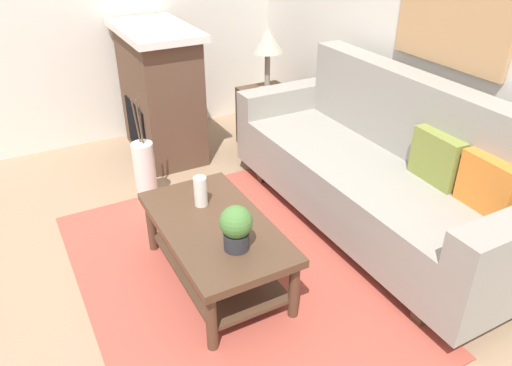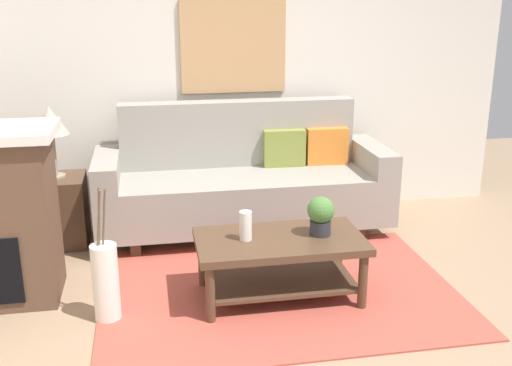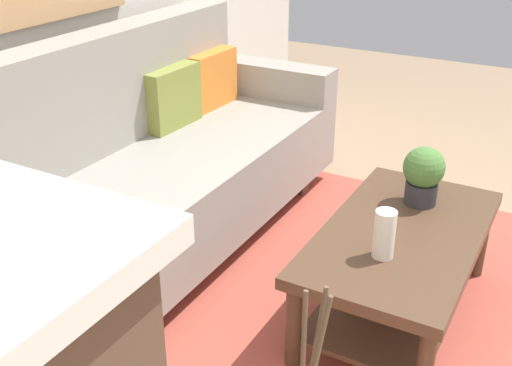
% 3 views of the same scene
% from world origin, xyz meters
% --- Properties ---
extents(ground_plane, '(8.92, 8.92, 0.00)m').
position_xyz_m(ground_plane, '(0.00, 0.00, 0.00)').
color(ground_plane, '#9E7F60').
extents(wall_back, '(4.92, 0.10, 2.70)m').
position_xyz_m(wall_back, '(0.00, 2.22, 1.35)').
color(wall_back, silver).
rests_on(wall_back, ground_plane).
extents(area_rug, '(2.40, 1.71, 0.01)m').
position_xyz_m(area_rug, '(0.00, 0.50, 0.01)').
color(area_rug, '#B24C3D').
rests_on(area_rug, ground_plane).
extents(couch, '(2.42, 0.84, 1.08)m').
position_xyz_m(couch, '(-0.05, 1.69, 0.43)').
color(couch, gray).
rests_on(couch, ground_plane).
extents(throw_pillow_olive, '(0.37, 0.14, 0.32)m').
position_xyz_m(throw_pillow_olive, '(0.33, 1.81, 0.68)').
color(throw_pillow_olive, olive).
rests_on(throw_pillow_olive, couch).
extents(throw_pillow_orange, '(0.37, 0.14, 0.32)m').
position_xyz_m(throw_pillow_orange, '(0.71, 1.81, 0.68)').
color(throw_pillow_orange, orange).
rests_on(throw_pillow_orange, couch).
extents(coffee_table, '(1.10, 0.60, 0.43)m').
position_xyz_m(coffee_table, '(-0.01, 0.43, 0.31)').
color(coffee_table, '#513826').
rests_on(coffee_table, ground_plane).
extents(tabletop_vase, '(0.08, 0.08, 0.19)m').
position_xyz_m(tabletop_vase, '(-0.24, 0.44, 0.53)').
color(tabletop_vase, white).
rests_on(tabletop_vase, coffee_table).
extents(potted_plant_tabletop, '(0.18, 0.18, 0.26)m').
position_xyz_m(potted_plant_tabletop, '(0.26, 0.44, 0.57)').
color(potted_plant_tabletop, '#2D2D33').
rests_on(potted_plant_tabletop, coffee_table).
extents(side_table, '(0.44, 0.44, 0.56)m').
position_xyz_m(side_table, '(-1.57, 1.67, 0.28)').
color(side_table, '#513826').
rests_on(side_table, ground_plane).
extents(table_lamp, '(0.28, 0.28, 0.57)m').
position_xyz_m(table_lamp, '(-1.57, 1.67, 0.99)').
color(table_lamp, gray).
rests_on(table_lamp, side_table).
extents(fireplace, '(1.02, 0.58, 1.16)m').
position_xyz_m(fireplace, '(-1.91, 0.76, 0.59)').
color(fireplace, brown).
rests_on(fireplace, ground_plane).
extents(floor_vase, '(0.16, 0.16, 0.50)m').
position_xyz_m(floor_vase, '(-1.13, 0.34, 0.25)').
color(floor_vase, white).
rests_on(floor_vase, ground_plane).
extents(floor_vase_branch_a, '(0.05, 0.04, 0.36)m').
position_xyz_m(floor_vase_branch_a, '(-1.11, 0.34, 0.68)').
color(floor_vase_branch_a, brown).
rests_on(floor_vase_branch_a, floor_vase).
extents(floor_vase_branch_b, '(0.03, 0.02, 0.36)m').
position_xyz_m(floor_vase_branch_b, '(-1.14, 0.36, 0.68)').
color(floor_vase_branch_b, brown).
rests_on(floor_vase_branch_b, floor_vase).
extents(floor_vase_branch_c, '(0.05, 0.05, 0.36)m').
position_xyz_m(floor_vase_branch_c, '(-1.14, 0.32, 0.68)').
color(floor_vase_branch_c, brown).
rests_on(floor_vase_branch_c, floor_vase).
extents(framed_painting, '(0.92, 0.03, 0.79)m').
position_xyz_m(framed_painting, '(-0.05, 2.15, 1.52)').
color(framed_painting, tan).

